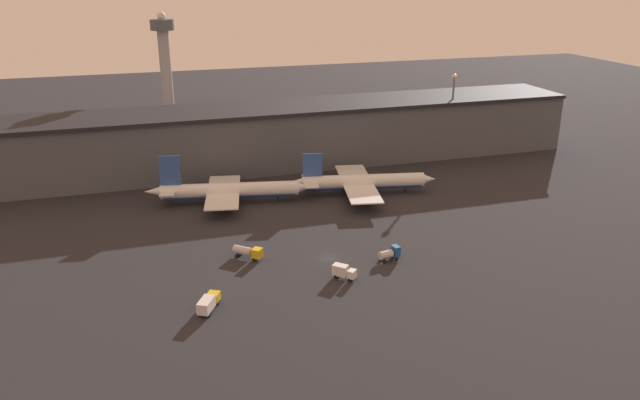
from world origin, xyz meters
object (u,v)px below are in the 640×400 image
object	(u,v)px
service_vehicle_0	(343,271)
service_vehicle_1	(208,303)
service_vehicle_2	(248,252)
airplane_0	(228,191)
airplane_1	(362,182)
service_vehicle_3	(390,253)
control_tower	(166,67)

from	to	relation	value
service_vehicle_0	service_vehicle_1	size ratio (longest dim) A/B	0.68
service_vehicle_1	service_vehicle_2	xyz separation A→B (m)	(12.17, 21.28, -0.04)
airplane_0	service_vehicle_0	size ratio (longest dim) A/B	9.32
airplane_1	service_vehicle_3	world-z (taller)	airplane_1
airplane_0	service_vehicle_0	world-z (taller)	airplane_0
service_vehicle_1	service_vehicle_2	distance (m)	24.51
service_vehicle_1	service_vehicle_3	size ratio (longest dim) A/B	1.40
service_vehicle_2	control_tower	size ratio (longest dim) A/B	0.14
service_vehicle_0	service_vehicle_1	bearing A→B (deg)	-126.19
airplane_0	airplane_1	bearing A→B (deg)	5.38
airplane_0	service_vehicle_3	distance (m)	57.18
airplane_1	control_tower	xyz separation A→B (m)	(-49.31, 86.86, 24.30)
airplane_0	service_vehicle_1	size ratio (longest dim) A/B	6.29
airplane_1	control_tower	bearing A→B (deg)	130.90
airplane_1	service_vehicle_1	world-z (taller)	airplane_1
airplane_0	control_tower	distance (m)	86.74
service_vehicle_3	service_vehicle_2	bearing A→B (deg)	149.51
service_vehicle_1	control_tower	xyz separation A→B (m)	(4.42, 142.05, 26.30)
service_vehicle_3	airplane_1	bearing A→B (deg)	65.77
service_vehicle_0	airplane_0	bearing A→B (deg)	151.19
airplane_0	service_vehicle_2	size ratio (longest dim) A/B	7.00
service_vehicle_2	control_tower	bearing A→B (deg)	135.56
service_vehicle_2	service_vehicle_0	bearing A→B (deg)	-0.35
service_vehicle_0	service_vehicle_2	world-z (taller)	service_vehicle_0
service_vehicle_1	airplane_0	bearing A→B (deg)	15.81
service_vehicle_0	service_vehicle_2	xyz separation A→B (m)	(-18.04, 16.38, -0.05)
service_vehicle_0	service_vehicle_3	distance (m)	14.48
airplane_1	service_vehicle_0	size ratio (longest dim) A/B	8.78
airplane_0	service_vehicle_1	xyz separation A→B (m)	(-13.99, -59.32, -2.03)
service_vehicle_1	service_vehicle_3	distance (m)	44.83
service_vehicle_1	control_tower	world-z (taller)	control_tower
service_vehicle_0	service_vehicle_1	world-z (taller)	service_vehicle_0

